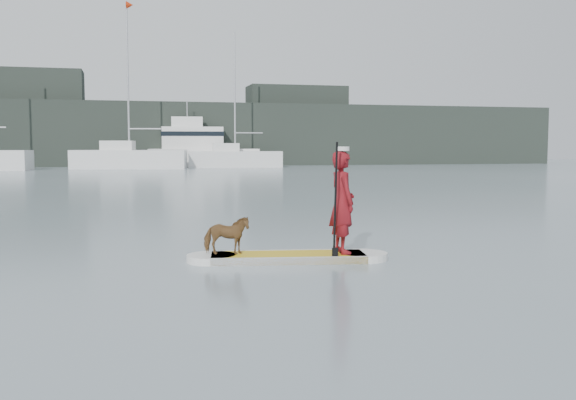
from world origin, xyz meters
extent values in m
plane|color=slate|center=(0.00, 0.00, 0.00)|extent=(140.00, 140.00, 0.00)
cube|color=gold|center=(3.59, -0.46, 0.06)|extent=(2.60, 1.19, 0.12)
cylinder|color=silver|center=(2.35, -0.26, 0.06)|extent=(0.80, 0.80, 0.12)
cylinder|color=silver|center=(4.82, -0.67, 0.06)|extent=(0.80, 0.80, 0.12)
cube|color=silver|center=(3.65, -0.10, 0.06)|extent=(2.48, 0.46, 0.12)
cube|color=silver|center=(3.53, -0.83, 0.06)|extent=(2.48, 0.46, 0.12)
imported|color=maroon|center=(4.47, -0.61, 0.96)|extent=(0.44, 0.64, 1.68)
cylinder|color=silver|center=(4.47, -0.61, 1.83)|extent=(0.22, 0.22, 0.07)
imported|color=brown|center=(2.60, -0.30, 0.43)|extent=(0.80, 0.48, 0.63)
cylinder|color=black|center=(4.25, -0.90, 1.00)|extent=(0.08, 0.30, 1.89)
cube|color=black|center=(4.25, -0.90, 0.10)|extent=(0.10, 0.04, 0.32)
cube|color=silver|center=(1.13, 44.49, 0.77)|extent=(9.63, 4.41, 1.55)
cube|color=silver|center=(0.21, 44.65, 1.93)|extent=(2.90, 2.42, 0.77)
cylinder|color=#B7B7BC|center=(1.13, 44.49, 7.51)|extent=(0.15, 0.15, 11.93)
cylinder|color=#B7B7BC|center=(2.43, 44.27, 3.31)|extent=(2.63, 0.56, 0.11)
cone|color=red|center=(1.40, 44.45, 13.37)|extent=(0.65, 0.70, 0.62)
cube|color=silver|center=(10.18, 45.48, 0.71)|extent=(8.34, 3.44, 1.42)
cube|color=silver|center=(9.37, 45.56, 1.77)|extent=(2.45, 2.06, 0.71)
cylinder|color=#B7B7BC|center=(10.18, 45.48, 6.59)|extent=(0.14, 0.14, 10.34)
cylinder|color=#B7B7BC|center=(11.39, 45.36, 3.04)|extent=(2.43, 0.34, 0.10)
cube|color=silver|center=(7.78, 48.41, 0.81)|extent=(10.21, 4.15, 1.63)
cube|color=silver|center=(6.79, 48.52, 2.62)|extent=(5.70, 3.04, 1.99)
cube|color=silver|center=(6.30, 48.57, 4.07)|extent=(2.95, 1.99, 0.90)
cube|color=black|center=(6.79, 48.52, 2.98)|extent=(5.81, 3.12, 0.41)
cylinder|color=#B7B7BC|center=(6.30, 48.57, 5.24)|extent=(0.09, 0.09, 1.45)
cube|color=black|center=(0.00, 53.00, 3.00)|extent=(90.00, 6.00, 6.00)
cube|color=black|center=(-10.00, 54.00, 4.50)|extent=(14.00, 4.00, 9.00)
cube|color=black|center=(18.00, 54.00, 4.00)|extent=(10.00, 4.00, 8.00)
camera|label=1|loc=(1.09, -10.53, 1.87)|focal=40.00mm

